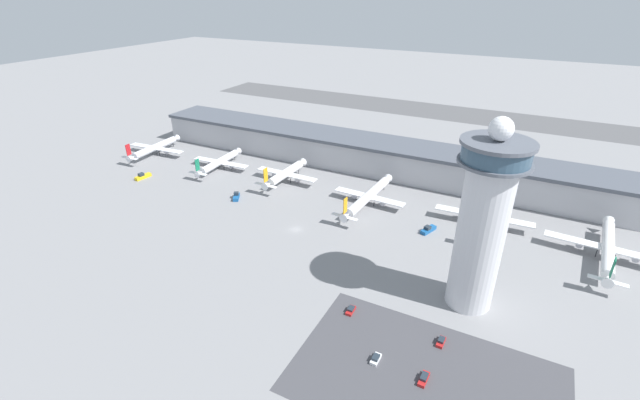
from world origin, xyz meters
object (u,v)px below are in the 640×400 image
(control_tower, at_px, (483,221))
(airplane_gate_echo, at_px, (484,216))
(airplane_gate_bravo, at_px, (220,162))
(airplane_gate_foxtrot, at_px, (608,248))
(airplane_gate_alpha, at_px, (155,148))
(car_maroon_suv, at_px, (424,379))
(service_truck_fuel, at_px, (428,230))
(car_white_wagon, at_px, (441,342))
(car_grey_coupe, at_px, (351,310))
(service_truck_baggage, at_px, (143,176))
(car_silver_sedan, at_px, (376,359))
(service_truck_catering, at_px, (236,197))
(airplane_gate_delta, at_px, (368,196))
(airplane_gate_charlie, at_px, (285,174))

(control_tower, height_order, airplane_gate_echo, control_tower)
(airplane_gate_bravo, bearing_deg, airplane_gate_foxtrot, -1.29)
(airplane_gate_alpha, bearing_deg, car_maroon_suv, -25.31)
(airplane_gate_echo, relative_size, car_maroon_suv, 7.69)
(airplane_gate_bravo, xyz_separation_m, airplane_gate_foxtrot, (170.90, -3.85, 0.94))
(airplane_gate_foxtrot, relative_size, car_maroon_suv, 9.34)
(airplane_gate_echo, xyz_separation_m, car_maroon_suv, (-0.93, -83.35, -4.02))
(service_truck_fuel, bearing_deg, airplane_gate_bravo, 173.23)
(airplane_gate_alpha, distance_m, airplane_gate_bravo, 44.70)
(airplane_gate_bravo, distance_m, car_white_wagon, 146.57)
(car_grey_coupe, relative_size, car_white_wagon, 1.00)
(service_truck_baggage, distance_m, car_silver_sedan, 152.23)
(car_silver_sedan, xyz_separation_m, car_maroon_suv, (12.44, -0.42, 0.00))
(airplane_gate_foxtrot, distance_m, service_truck_fuel, 60.03)
(airplane_gate_foxtrot, bearing_deg, car_silver_sedan, -125.01)
(car_white_wagon, bearing_deg, airplane_gate_echo, 89.99)
(airplane_gate_bravo, distance_m, car_grey_coupe, 123.83)
(service_truck_catering, xyz_separation_m, car_silver_sedan, (87.42, -57.88, -0.42))
(airplane_gate_echo, bearing_deg, airplane_gate_foxtrot, -6.49)
(service_truck_fuel, bearing_deg, car_white_wagon, -72.23)
(airplane_gate_delta, relative_size, airplane_gate_foxtrot, 1.00)
(airplane_gate_alpha, height_order, service_truck_baggage, airplane_gate_alpha)
(service_truck_fuel, xyz_separation_m, car_grey_coupe, (-8.51, -55.06, -0.33))
(service_truck_baggage, relative_size, car_maroon_suv, 1.71)
(service_truck_baggage, distance_m, car_maroon_suv, 164.04)
(control_tower, distance_m, car_white_wagon, 34.33)
(service_truck_catering, bearing_deg, airplane_gate_alpha, 162.16)
(control_tower, relative_size, airplane_gate_bravo, 1.57)
(service_truck_fuel, height_order, car_white_wagon, service_truck_fuel)
(airplane_gate_bravo, relative_size, car_white_wagon, 8.64)
(control_tower, relative_size, airplane_gate_foxtrot, 1.25)
(service_truck_catering, relative_size, service_truck_baggage, 0.79)
(service_truck_fuel, distance_m, car_white_wagon, 58.13)
(service_truck_baggage, xyz_separation_m, car_grey_coupe, (129.08, -41.20, -0.44))
(airplane_gate_charlie, height_order, service_truck_baggage, airplane_gate_charlie)
(airplane_gate_charlie, bearing_deg, car_silver_sedan, -47.13)
(car_white_wagon, bearing_deg, car_silver_sedan, -134.81)
(airplane_gate_delta, xyz_separation_m, car_maroon_suv, (45.73, -79.46, -3.48))
(airplane_gate_charlie, distance_m, service_truck_baggage, 70.75)
(airplane_gate_delta, distance_m, car_silver_sedan, 85.84)
(car_silver_sedan, relative_size, car_white_wagon, 0.97)
(car_silver_sedan, xyz_separation_m, car_grey_coupe, (-12.89, 13.74, -0.03))
(car_maroon_suv, bearing_deg, car_white_wagon, 86.20)
(service_truck_fuel, height_order, car_silver_sedan, service_truck_fuel)
(airplane_gate_delta, relative_size, car_maroon_suv, 9.34)
(car_white_wagon, bearing_deg, airplane_gate_charlie, 142.42)
(service_truck_fuel, bearing_deg, car_maroon_suv, -76.35)
(airplane_gate_alpha, distance_m, car_silver_sedan, 180.32)
(service_truck_fuel, bearing_deg, car_grey_coupe, -98.78)
(control_tower, xyz_separation_m, car_grey_coupe, (-29.35, -20.19, -27.41))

